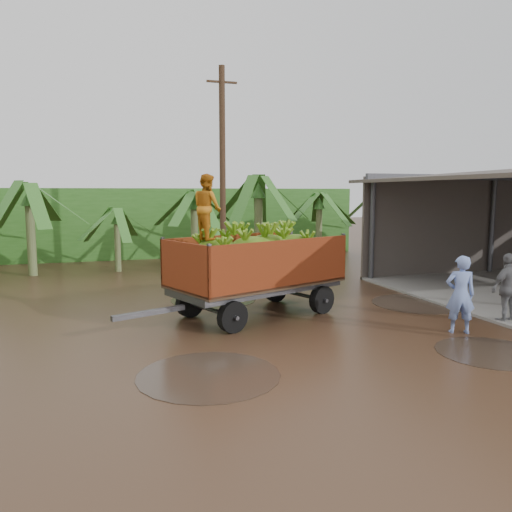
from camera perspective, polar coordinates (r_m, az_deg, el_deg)
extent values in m
plane|color=black|center=(12.66, 5.18, -8.31)|extent=(100.00, 100.00, 0.00)
cube|color=#383330|center=(23.30, 25.06, 3.17)|extent=(12.00, 0.12, 4.00)
cube|color=#2D661E|center=(27.42, -11.77, 3.80)|extent=(22.00, 3.00, 3.60)
cube|color=#47474C|center=(12.12, -12.10, -6.36)|extent=(1.79, 0.80, 0.12)
imported|color=#BF6E16|center=(12.77, -5.59, 5.58)|extent=(0.84, 0.96, 1.68)
imported|color=#7691D8|center=(13.04, 22.31, -4.08)|extent=(0.82, 0.69, 1.90)
imported|color=gray|center=(14.52, 26.89, -3.32)|extent=(1.11, 0.52, 1.84)
cylinder|color=#47301E|center=(19.93, -3.84, 9.34)|extent=(0.24, 0.24, 8.23)
cube|color=#47301E|center=(20.36, -3.93, 19.23)|extent=(1.20, 0.08, 0.08)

